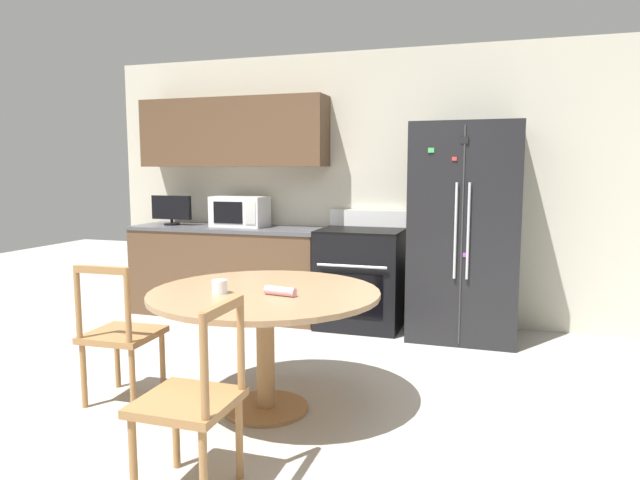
{
  "coord_description": "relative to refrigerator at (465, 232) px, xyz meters",
  "views": [
    {
      "loc": [
        1.41,
        -2.86,
        1.47
      ],
      "look_at": [
        0.12,
        1.15,
        0.95
      ],
      "focal_mm": 32.0,
      "sensor_mm": 36.0,
      "label": 1
    }
  ],
  "objects": [
    {
      "name": "countertop_tv",
      "position": [
        -2.95,
        0.04,
        0.13
      ],
      "size": [
        0.44,
        0.16,
        0.3
      ],
      "color": "black",
      "rests_on": "kitchen_counter"
    },
    {
      "name": "ground_plane",
      "position": [
        -1.1,
        -2.22,
        -0.93
      ],
      "size": [
        14.0,
        14.0,
        0.0
      ],
      "primitive_type": "plane",
      "color": "#B2ADA3"
    },
    {
      "name": "microwave",
      "position": [
        -2.21,
        0.12,
        0.12
      ],
      "size": [
        0.53,
        0.35,
        0.3
      ],
      "color": "white",
      "rests_on": "kitchen_counter"
    },
    {
      "name": "oven_range",
      "position": [
        -0.94,
        0.04,
        -0.46
      ],
      "size": [
        0.77,
        0.68,
        1.08
      ],
      "color": "black",
      "rests_on": "ground_plane"
    },
    {
      "name": "dining_table",
      "position": [
        -1.03,
        -1.98,
        -0.3
      ],
      "size": [
        1.39,
        1.39,
        0.75
      ],
      "color": "#997551",
      "rests_on": "ground_plane"
    },
    {
      "name": "dining_chair_near",
      "position": [
        -0.99,
        -2.92,
        -0.5
      ],
      "size": [
        0.42,
        0.42,
        0.9
      ],
      "rotation": [
        0.0,
        0.0,
        1.58
      ],
      "color": "#9E7042",
      "rests_on": "ground_plane"
    },
    {
      "name": "refrigerator",
      "position": [
        0.0,
        0.0,
        0.0
      ],
      "size": [
        0.91,
        0.75,
        1.86
      ],
      "color": "black",
      "rests_on": "ground_plane"
    },
    {
      "name": "folded_napkin",
      "position": [
        -0.9,
        -2.08,
        -0.16
      ],
      "size": [
        0.2,
        0.08,
        0.05
      ],
      "color": "pink",
      "rests_on": "dining_table"
    },
    {
      "name": "candle_glass",
      "position": [
        -1.26,
        -2.14,
        -0.15
      ],
      "size": [
        0.09,
        0.09,
        0.08
      ],
      "color": "silver",
      "rests_on": "dining_table"
    },
    {
      "name": "kitchen_counter",
      "position": [
        -2.32,
        0.07,
        -0.48
      ],
      "size": [
        1.98,
        0.64,
        0.9
      ],
      "color": "brown",
      "rests_on": "ground_plane"
    },
    {
      "name": "dining_chair_left",
      "position": [
        -1.96,
        -2.14,
        -0.5
      ],
      "size": [
        0.44,
        0.44,
        0.9
      ],
      "rotation": [
        0.0,
        0.0,
        6.33
      ],
      "color": "#9E7042",
      "rests_on": "ground_plane"
    },
    {
      "name": "back_wall",
      "position": [
        -1.41,
        0.38,
        0.5
      ],
      "size": [
        5.2,
        0.44,
        2.6
      ],
      "color": "beige",
      "rests_on": "ground_plane"
    }
  ]
}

